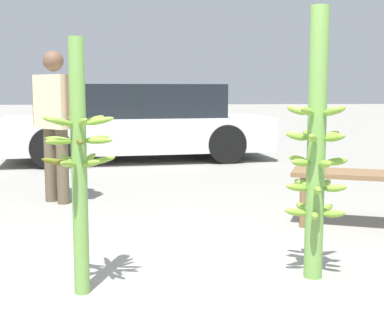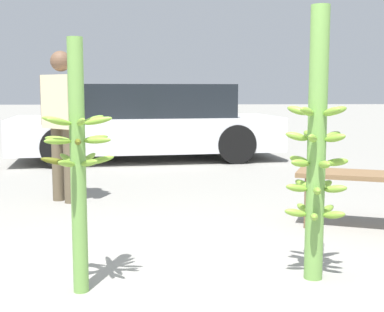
{
  "view_description": "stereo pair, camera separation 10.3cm",
  "coord_description": "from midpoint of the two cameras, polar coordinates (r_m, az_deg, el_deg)",
  "views": [
    {
      "loc": [
        -0.3,
        -2.9,
        1.19
      ],
      "look_at": [
        -0.01,
        0.49,
        0.77
      ],
      "focal_mm": 50.0,
      "sensor_mm": 36.0,
      "label": 1
    },
    {
      "loc": [
        -0.2,
        -2.91,
        1.19
      ],
      "look_at": [
        -0.01,
        0.49,
        0.77
      ],
      "focal_mm": 50.0,
      "sensor_mm": 36.0,
      "label": 2
    }
  ],
  "objects": [
    {
      "name": "banana_stalk_left",
      "position": [
        3.14,
        -11.16,
        -0.53
      ],
      "size": [
        0.42,
        0.42,
        1.49
      ],
      "color": "#6B9E47",
      "rests_on": "ground_plane"
    },
    {
      "name": "market_bench",
      "position": [
        4.84,
        18.88,
        -2.65
      ],
      "size": [
        1.27,
        0.83,
        0.48
      ],
      "rotation": [
        0.0,
        0.0,
        -0.38
      ],
      "color": "brown",
      "rests_on": "ground_plane"
    },
    {
      "name": "vendor_person",
      "position": [
        5.78,
        -13.19,
        4.4
      ],
      "size": [
        0.57,
        0.53,
        1.59
      ],
      "rotation": [
        0.0,
        0.0,
        -0.73
      ],
      "color": "brown",
      "rests_on": "ground_plane"
    },
    {
      "name": "parked_car",
      "position": [
        9.17,
        -4.23,
        3.51
      ],
      "size": [
        4.62,
        2.27,
        1.28
      ],
      "rotation": [
        0.0,
        0.0,
        1.69
      ],
      "color": "silver",
      "rests_on": "ground_plane"
    },
    {
      "name": "ground_plane",
      "position": [
        3.15,
        1.74,
        -15.16
      ],
      "size": [
        80.0,
        80.0,
        0.0
      ],
      "primitive_type": "plane",
      "color": "gray"
    },
    {
      "name": "banana_stalk_center",
      "position": [
        3.4,
        13.99,
        0.64
      ],
      "size": [
        0.4,
        0.4,
        1.7
      ],
      "color": "#6B9E47",
      "rests_on": "ground_plane"
    }
  ]
}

